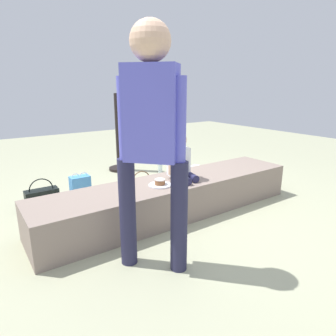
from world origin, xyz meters
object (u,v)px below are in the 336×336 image
at_px(cake_box_white, 199,172).
at_px(party_cup_red, 169,190).
at_px(adult_standing, 152,130).
at_px(gift_bag, 81,190).
at_px(child_seated, 180,159).
at_px(water_bottle_near_gift, 160,166).
at_px(handbag_brown_canvas, 141,189).
at_px(cake_plate, 160,183).
at_px(handbag_black_leather, 42,198).

bearing_deg(cake_box_white, party_cup_red, -154.65).
distance_m(adult_standing, cake_box_white, 2.52).
bearing_deg(adult_standing, gift_bag, 91.16).
bearing_deg(adult_standing, cake_box_white, 41.30).
bearing_deg(child_seated, party_cup_red, 66.38).
relative_size(gift_bag, water_bottle_near_gift, 1.74).
xyz_separation_m(adult_standing, handbag_brown_canvas, (0.59, 1.21, -0.89)).
bearing_deg(party_cup_red, cake_plate, -131.95).
relative_size(gift_bag, handbag_brown_canvas, 1.05).
xyz_separation_m(adult_standing, cake_plate, (0.46, 0.61, -0.63)).
distance_m(cake_plate, gift_bag, 1.03).
bearing_deg(party_cup_red, cake_box_white, 25.35).
distance_m(party_cup_red, handbag_brown_canvas, 0.38).
bearing_deg(gift_bag, party_cup_red, -18.05).
distance_m(adult_standing, water_bottle_near_gift, 2.60).
height_order(child_seated, cake_plate, child_seated).
bearing_deg(gift_bag, cake_box_white, 1.74).
bearing_deg(child_seated, cake_plate, -168.33).
distance_m(gift_bag, handbag_brown_canvas, 0.68).
relative_size(cake_box_white, handbag_brown_canvas, 0.91).
relative_size(child_seated, cake_plate, 2.16).
height_order(child_seated, cake_box_white, child_seated).
height_order(party_cup_red, handbag_black_leather, handbag_black_leather).
xyz_separation_m(adult_standing, handbag_black_leather, (-0.42, 1.58, -0.89)).
xyz_separation_m(adult_standing, gift_bag, (-0.03, 1.49, -0.85)).
relative_size(cake_plate, handbag_black_leather, 0.67).
height_order(adult_standing, handbag_black_leather, adult_standing).
height_order(cake_plate, water_bottle_near_gift, cake_plate).
height_order(gift_bag, cake_box_white, gift_bag).
height_order(water_bottle_near_gift, handbag_brown_canvas, handbag_brown_canvas).
bearing_deg(gift_bag, cake_plate, -60.85).
bearing_deg(water_bottle_near_gift, gift_bag, -159.66).
bearing_deg(cake_box_white, water_bottle_near_gift, 128.43).
height_order(party_cup_red, handbag_brown_canvas, handbag_brown_canvas).
xyz_separation_m(water_bottle_near_gift, handbag_brown_canvas, (-0.79, -0.80, 0.02)).
xyz_separation_m(water_bottle_near_gift, party_cup_red, (-0.42, -0.85, -0.05)).
distance_m(child_seated, water_bottle_near_gift, 1.56).
xyz_separation_m(cake_plate, cake_box_white, (1.29, 0.93, -0.32)).
bearing_deg(party_cup_red, adult_standing, -129.48).
height_order(adult_standing, handbag_brown_canvas, adult_standing).
distance_m(child_seated, handbag_brown_canvas, 0.72).
bearing_deg(handbag_black_leather, gift_bag, -13.90).
bearing_deg(gift_bag, handbag_black_leather, 166.10).
height_order(water_bottle_near_gift, party_cup_red, water_bottle_near_gift).
xyz_separation_m(child_seated, party_cup_red, (0.22, 0.50, -0.53)).
bearing_deg(water_bottle_near_gift, cake_box_white, -51.57).
bearing_deg(gift_bag, water_bottle_near_gift, 20.34).
relative_size(water_bottle_near_gift, cake_box_white, 0.66).
distance_m(child_seated, gift_bag, 1.20).
height_order(cake_plate, cake_box_white, cake_plate).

